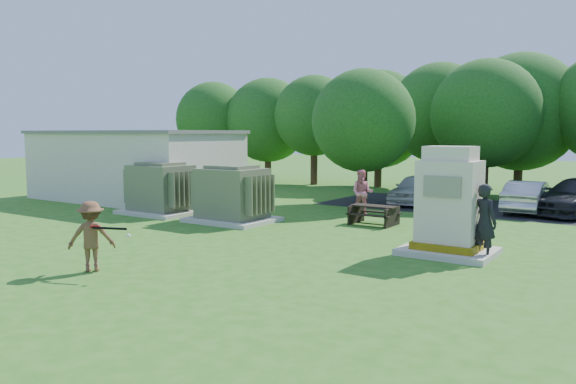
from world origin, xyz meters
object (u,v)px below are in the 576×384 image
Objects in this scene: picnic_table at (374,213)px; car_silver_a at (528,197)px; person_at_picnic at (362,193)px; transformer_right at (232,195)px; batter at (91,236)px; transformer_left at (161,190)px; generator_cabinet at (449,208)px; person_by_generator at (485,222)px; car_white at (417,189)px.

car_silver_a is (3.91, 6.27, 0.22)m from picnic_table.
person_at_picnic is at bearing 126.97° from picnic_table.
picnic_table is (4.61, 2.26, -0.54)m from transformer_right.
picnic_table is 10.18m from batter.
batter is at bearing 67.99° from car_silver_a.
transformer_left is 12.12m from generator_cabinet.
person_by_generator is (0.95, -0.06, -0.29)m from generator_cabinet.
batter reaches higher than picnic_table.
transformer_right is (3.70, 0.00, 0.00)m from transformer_left.
person_at_picnic is at bearing 51.43° from transformer_right.
batter is at bearing -104.85° from picnic_table.
transformer_right is 5.21m from person_at_picnic.
car_white is at bearing 68.61° from person_at_picnic.
car_silver_a is (5.27, 4.46, -0.25)m from person_at_picnic.
transformer_right is 5.16m from picnic_table.
transformer_right is at bearing 45.07° from car_silver_a.
transformer_right is 9.40m from car_white.
person_at_picnic is (-6.07, 5.22, -0.08)m from person_by_generator.
car_white is (0.48, 4.56, -0.22)m from person_at_picnic.
picnic_table is 0.82× the size of person_by_generator.
transformer_left is 1.67× the size of person_at_picnic.
batter is 0.85× the size of person_by_generator.
person_by_generator is at bearing -56.14° from person_at_picnic.
generator_cabinet is at bearing -60.66° from person_at_picnic.
generator_cabinet is 5.10m from picnic_table.
transformer_right reaches higher than car_silver_a.
batter is (-2.61, -9.83, 0.40)m from picnic_table.
generator_cabinet reaches higher than batter.
person_at_picnic is 4.59m from car_white.
generator_cabinet is 1.74× the size of batter.
generator_cabinet is at bearing 89.11° from car_silver_a.
batter is (5.70, -7.57, -0.14)m from transformer_left.
generator_cabinet reaches higher than car_white.
car_silver_a is at bearing -56.85° from person_by_generator.
person_at_picnic is 0.46× the size of car_silver_a.
person_at_picnic is at bearing 30.37° from transformer_left.
person_by_generator is at bearing -7.05° from transformer_right.
transformer_right reaches higher than person_at_picnic.
person_by_generator is 0.49× the size of car_white.
batter is 11.71m from person_at_picnic.
car_white is at bearing -140.71° from batter.
transformer_right is 8.44m from generator_cabinet.
transformer_right reaches higher than picnic_table.
picnic_table is at bearing -149.49° from batter.
transformer_left is 8.05m from person_at_picnic.
batter reaches higher than car_white.
person_by_generator is 11.27m from car_white.
transformer_right reaches higher than person_by_generator.
car_silver_a is at bearing 24.80° from person_at_picnic.
batter is at bearing -111.53° from person_at_picnic.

